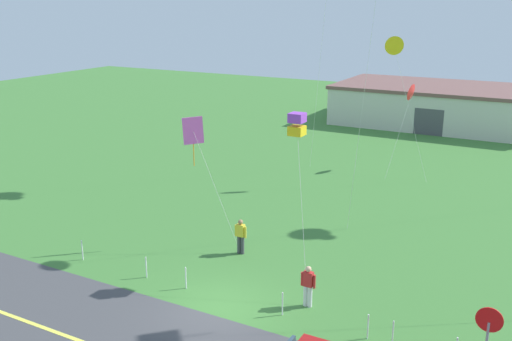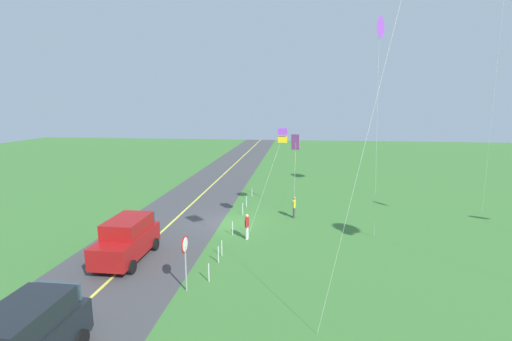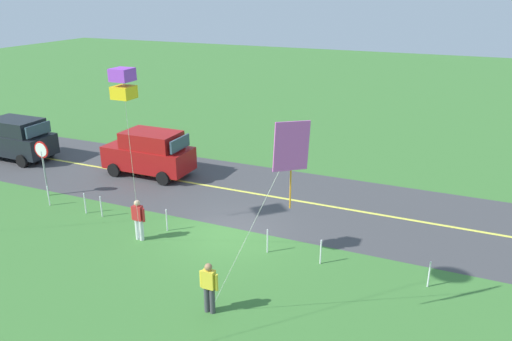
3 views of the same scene
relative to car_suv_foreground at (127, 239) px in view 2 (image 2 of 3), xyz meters
The scene contains 17 objects.
ground_plane 7.72m from the car_suv_foreground, 146.53° to the left, with size 120.00×120.00×0.10m, color #3D7533.
asphalt_road 6.47m from the car_suv_foreground, behind, with size 120.00×7.00×0.00m, color #424244.
road_centre_stripe 6.47m from the car_suv_foreground, behind, with size 120.00×0.16×0.00m, color #E5E04C.
car_suv_foreground is the anchor object (origin of this frame).
stop_sign 4.97m from the car_suv_foreground, 56.51° to the left, with size 0.76×0.08×2.56m.
person_adult_near 6.94m from the car_suv_foreground, 121.34° to the left, with size 0.58×0.22×1.60m.
person_adult_companion 11.93m from the car_suv_foreground, 132.73° to the left, with size 0.58×0.22×1.60m.
kite_red_low 10.77m from the car_suv_foreground, 122.67° to the left, with size 1.80×2.34×6.72m.
kite_blue_mid 14.22m from the car_suv_foreground, 140.02° to the left, with size 2.72×0.71×5.96m.
kite_purple_back 17.56m from the car_suv_foreground, 106.27° to the left, with size 1.67×1.11×12.80m.
fence_post_0 14.63m from the car_suv_foreground, 160.39° to the left, with size 0.05×0.05×0.90m, color silver.
fence_post_1 11.40m from the car_suv_foreground, 154.47° to the left, with size 0.05×0.05×0.90m, color silver.
fence_post_2 9.68m from the car_suv_foreground, 149.48° to the left, with size 0.05×0.05×0.90m, color silver.
fence_post_3 6.46m from the car_suv_foreground, 130.17° to the left, with size 0.05×0.05×0.90m, color silver.
fence_post_4 4.96m from the car_suv_foreground, 91.81° to the left, with size 0.05×0.05×0.90m, color silver.
fence_post_5 5.05m from the car_suv_foreground, 101.41° to the left, with size 0.05×0.05×0.90m, color silver.
fence_post_6 5.28m from the car_suv_foreground, 69.52° to the left, with size 0.05×0.05×0.90m, color silver.
Camera 2 is at (22.76, 4.65, 8.11)m, focal length 24.21 mm.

